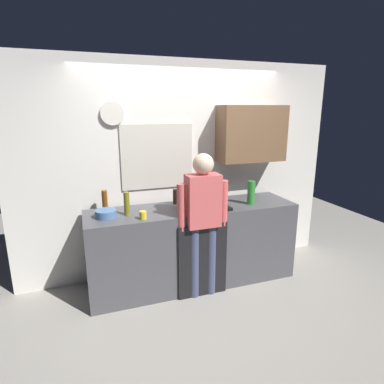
{
  "coord_description": "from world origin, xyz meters",
  "views": [
    {
      "loc": [
        -1.18,
        -2.99,
        2.03
      ],
      "look_at": [
        -0.03,
        0.25,
        1.14
      ],
      "focal_mm": 29.75,
      "sensor_mm": 36.0,
      "label": 1
    }
  ],
  "objects": [
    {
      "name": "ground_plane",
      "position": [
        0.0,
        0.0,
        0.0
      ],
      "size": [
        8.0,
        8.0,
        0.0
      ],
      "primitive_type": "plane",
      "color": "#9E998E"
    },
    {
      "name": "coffee_maker",
      "position": [
        0.27,
        0.15,
        1.09
      ],
      "size": [
        0.2,
        0.2,
        0.33
      ],
      "color": "black",
      "rests_on": "kitchen_counter"
    },
    {
      "name": "bottle_clear_soda",
      "position": [
        0.69,
        0.19,
        1.08
      ],
      "size": [
        0.09,
        0.09,
        0.28
      ],
      "primitive_type": "cylinder",
      "color": "#2D8C33",
      "rests_on": "kitchen_counter"
    },
    {
      "name": "back_wall_assembly",
      "position": [
        0.11,
        0.7,
        1.37
      ],
      "size": [
        4.03,
        0.42,
        2.6
      ],
      "color": "white",
      "rests_on": "ground_plane"
    },
    {
      "name": "bottle_dark_sauce",
      "position": [
        -0.16,
        0.49,
        1.03
      ],
      "size": [
        0.06,
        0.06,
        0.18
      ],
      "primitive_type": "cylinder",
      "color": "black",
      "rests_on": "kitchen_counter"
    },
    {
      "name": "cup_yellow_cup",
      "position": [
        -0.62,
        0.09,
        0.98
      ],
      "size": [
        0.07,
        0.07,
        0.09
      ],
      "primitive_type": "cylinder",
      "color": "yellow",
      "rests_on": "kitchen_counter"
    },
    {
      "name": "person_at_sink",
      "position": [
        0.0,
        0.0,
        0.95
      ],
      "size": [
        0.57,
        0.22,
        1.6
      ],
      "rotation": [
        0.0,
        0.0,
        -0.21
      ],
      "color": "#3F4766",
      "rests_on": "ground_plane"
    },
    {
      "name": "bottle_olive_oil",
      "position": [
        -0.76,
        0.28,
        1.06
      ],
      "size": [
        0.06,
        0.06,
        0.25
      ],
      "primitive_type": "cylinder",
      "color": "olive",
      "rests_on": "kitchen_counter"
    },
    {
      "name": "bottle_amber_beer",
      "position": [
        -0.96,
        0.51,
        1.05
      ],
      "size": [
        0.06,
        0.06,
        0.23
      ],
      "primitive_type": "cylinder",
      "color": "brown",
      "rests_on": "kitchen_counter"
    },
    {
      "name": "kitchen_counter",
      "position": [
        0.0,
        0.3,
        0.47
      ],
      "size": [
        2.43,
        0.64,
        0.94
      ],
      "primitive_type": "cube",
      "color": "#4C4C51",
      "rests_on": "ground_plane"
    },
    {
      "name": "mixing_bowl",
      "position": [
        -0.98,
        0.27,
        0.98
      ],
      "size": [
        0.22,
        0.22,
        0.08
      ],
      "primitive_type": "cylinder",
      "color": "#4C72A5",
      "rests_on": "kitchen_counter"
    },
    {
      "name": "dish_soap",
      "position": [
        -0.14,
        0.07,
        1.02
      ],
      "size": [
        0.06,
        0.06,
        0.18
      ],
      "color": "blue",
      "rests_on": "kitchen_counter"
    },
    {
      "name": "dishwasher_panel",
      "position": [
        -0.01,
        -0.03,
        0.42
      ],
      "size": [
        0.56,
        0.02,
        0.85
      ],
      "primitive_type": "cube",
      "color": "black",
      "rests_on": "ground_plane"
    },
    {
      "name": "bottle_red_vinegar",
      "position": [
        -0.14,
        0.16,
        1.05
      ],
      "size": [
        0.06,
        0.06,
        0.22
      ],
      "primitive_type": "cylinder",
      "color": "maroon",
      "rests_on": "kitchen_counter"
    }
  ]
}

